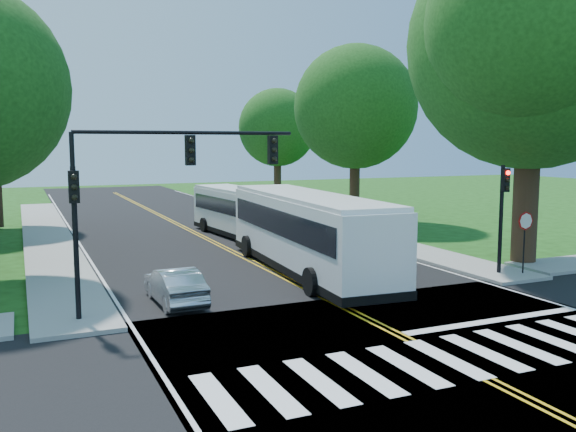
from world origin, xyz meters
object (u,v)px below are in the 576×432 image
hatchback (175,286)px  bus_lead (307,231)px  bus_follow (245,212)px  dark_sedan (298,226)px  signal_nw (153,177)px  suv (336,236)px  signal_ne (503,204)px

hatchback → bus_lead: bearing=-156.9°
bus_lead → hatchback: bus_lead is taller
bus_follow → dark_sedan: size_ratio=2.31×
signal_nw → hatchback: bearing=51.7°
suv → dark_sedan: size_ratio=0.91×
signal_ne → bus_lead: signal_ne is taller
bus_follow → bus_lead: bearing=80.6°
bus_follow → suv: bus_follow is taller
signal_nw → signal_ne: (14.06, 0.01, -1.41)m
bus_lead → suv: 6.37m
dark_sedan → signal_nw: bearing=71.4°
bus_lead → suv: (4.02, 4.81, -1.14)m
hatchback → suv: 12.91m
signal_ne → hatchback: 13.45m
signal_nw → bus_lead: size_ratio=0.55×
signal_nw → signal_ne: signal_nw is taller
bus_follow → suv: (3.23, -5.00, -0.87)m
hatchback → signal_ne: bearing=173.9°
suv → dark_sedan: bearing=-81.2°
bus_lead → dark_sedan: bus_lead is taller
signal_ne → dark_sedan: (-3.28, 12.59, -2.27)m
hatchback → bus_follow: bearing=-120.7°
bus_follow → signal_ne: bearing=109.0°
bus_follow → dark_sedan: (2.79, -1.19, -0.79)m
suv → dark_sedan: (-0.44, 3.81, 0.09)m
bus_lead → dark_sedan: 9.40m
signal_ne → bus_follow: (-6.08, 13.78, -1.48)m
bus_follow → suv: size_ratio=2.54×
signal_nw → bus_lead: signal_nw is taller
signal_ne → suv: size_ratio=1.02×
signal_ne → bus_follow: signal_ne is taller
hatchback → signal_nw: bearing=50.2°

